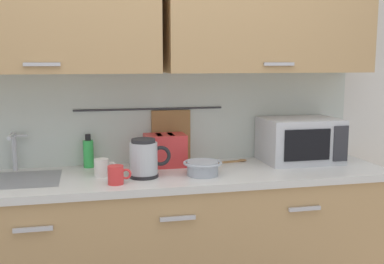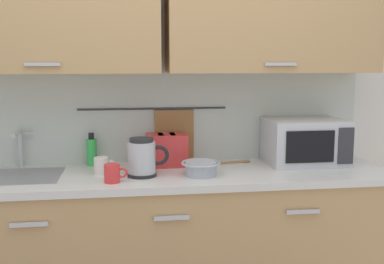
% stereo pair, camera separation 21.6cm
% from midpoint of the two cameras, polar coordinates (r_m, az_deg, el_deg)
% --- Properties ---
extents(counter_unit, '(2.53, 0.64, 0.90)m').
position_cam_midpoint_polar(counter_unit, '(2.73, -5.62, -14.13)').
color(counter_unit, tan).
rests_on(counter_unit, ground).
extents(back_wall_assembly, '(3.70, 0.41, 2.50)m').
position_cam_midpoint_polar(back_wall_assembly, '(2.75, -6.34, 8.82)').
color(back_wall_assembly, silver).
rests_on(back_wall_assembly, ground).
extents(sink_faucet, '(0.09, 0.17, 0.22)m').
position_cam_midpoint_polar(sink_faucet, '(2.81, -23.24, -1.62)').
color(sink_faucet, '#B2B5BA').
rests_on(sink_faucet, counter_unit).
extents(microwave, '(0.46, 0.35, 0.27)m').
position_cam_midpoint_polar(microwave, '(2.89, 11.11, -0.99)').
color(microwave, silver).
rests_on(microwave, counter_unit).
extents(electric_kettle, '(0.23, 0.16, 0.21)m').
position_cam_midpoint_polar(electric_kettle, '(2.49, -8.39, -3.28)').
color(electric_kettle, black).
rests_on(electric_kettle, counter_unit).
extents(dish_soap_bottle, '(0.06, 0.06, 0.20)m').
position_cam_midpoint_polar(dish_soap_bottle, '(2.78, -14.87, -2.52)').
color(dish_soap_bottle, green).
rests_on(dish_soap_bottle, counter_unit).
extents(mug_near_sink, '(0.12, 0.08, 0.09)m').
position_cam_midpoint_polar(mug_near_sink, '(2.38, -11.93, -5.24)').
color(mug_near_sink, red).
rests_on(mug_near_sink, counter_unit).
extents(mixing_bowl, '(0.21, 0.21, 0.08)m').
position_cam_midpoint_polar(mixing_bowl, '(2.51, -1.15, -4.39)').
color(mixing_bowl, '#A5ADB7').
rests_on(mixing_bowl, counter_unit).
extents(toaster, '(0.26, 0.17, 0.19)m').
position_cam_midpoint_polar(toaster, '(2.74, -5.63, -2.25)').
color(toaster, red).
rests_on(toaster, counter_unit).
extents(mug_by_kettle, '(0.12, 0.08, 0.09)m').
position_cam_midpoint_polar(mug_by_kettle, '(2.56, -13.43, -4.31)').
color(mug_by_kettle, silver).
rests_on(mug_by_kettle, counter_unit).
extents(wooden_spoon, '(0.28, 0.07, 0.01)m').
position_cam_midpoint_polar(wooden_spoon, '(2.84, 2.75, -3.67)').
color(wooden_spoon, '#9E7042').
rests_on(wooden_spoon, counter_unit).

